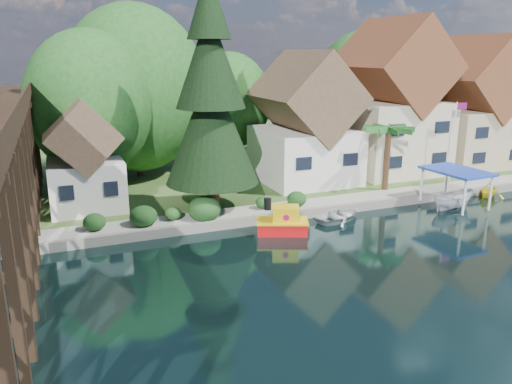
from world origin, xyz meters
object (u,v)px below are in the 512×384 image
boat_yellow (490,189)px  palm_tree (389,131)px  house_left (305,127)px  conifer (211,99)px  tugboat (283,223)px  boat_white_a (340,214)px  house_right (469,111)px  boat_canopy (454,192)px  house_center (390,107)px  flagpole (455,133)px  shed (85,163)px

boat_yellow → palm_tree: bearing=41.3°
boat_yellow → house_left: bearing=29.9°
house_left → conifer: conifer is taller
tugboat → conifer: bearing=120.8°
boat_white_a → house_right: bearing=-83.0°
boat_white_a → boat_canopy: 9.24m
house_right → conifer: 28.32m
boat_yellow → house_center: bearing=-5.0°
house_left → boat_canopy: (7.28, -10.18, -3.86)m
palm_tree → boat_yellow: palm_tree is taller
house_right → flagpole: (-6.23, -4.95, -1.10)m
house_right → shed: (-36.00, -1.50, -1.95)m
boat_yellow → boat_white_a: bearing=67.1°
house_center → tugboat: size_ratio=3.73×
boat_canopy → boat_yellow: bearing=15.7°
shed → boat_yellow: size_ratio=2.97×
boat_canopy → house_right: bearing=43.5°
house_right → palm_tree: size_ratio=2.27×
house_center → flagpole: 6.35m
house_left → shed: (-18.00, -1.50, -1.31)m
shed → palm_tree: size_ratio=1.43×
conifer → boat_yellow: conifer is taller
house_right → boat_white_a: (-19.87, -9.18, -5.38)m
flagpole → house_left: bearing=157.2°
tugboat → boat_white_a: (4.83, 0.99, -0.31)m
shed → boat_white_a: size_ratio=2.04×
flagpole → boat_yellow: size_ratio=2.57×
tugboat → house_right: bearing=22.4°
house_left → boat_canopy: bearing=-54.4°
palm_tree → boat_white_a: 8.99m
house_left → house_center: 9.10m
tugboat → boat_canopy: (13.97, -0.02, 0.57)m
house_right → flagpole: size_ratio=1.83×
house_left → palm_tree: bearing=-49.1°
conifer → flagpole: bearing=0.1°
conifer → tugboat: conifer is taller
house_center → house_right: bearing=-3.2°
house_right → boat_yellow: size_ratio=4.71×
house_right → tugboat: 27.18m
house_center → boat_canopy: (-1.72, -10.68, -5.13)m
conifer → palm_tree: size_ratio=2.92×
house_left → tugboat: 12.95m
shed → tugboat: (11.31, -8.66, -3.11)m
conifer → boat_white_a: size_ratio=4.15×
conifer → house_center: bearing=16.3°
shed → boat_canopy: size_ratio=1.61×
house_left → flagpole: house_left is taller
house_center → tugboat: bearing=-145.8°
house_center → flagpole: size_ratio=2.04×
conifer → flagpole: 21.83m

